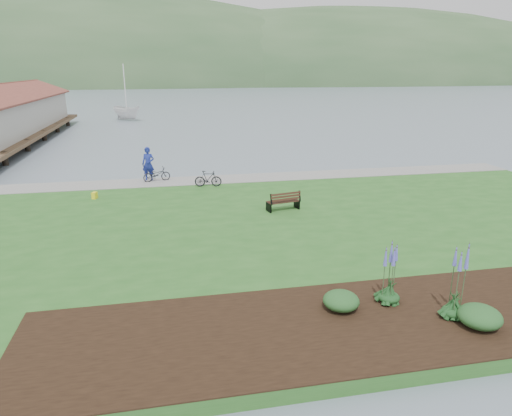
{
  "coord_description": "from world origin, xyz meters",
  "views": [
    {
      "loc": [
        -4.97,
        -19.73,
        6.89
      ],
      "look_at": [
        -1.43,
        -2.05,
        1.3
      ],
      "focal_mm": 32.0,
      "sensor_mm": 36.0,
      "label": 1
    }
  ],
  "objects_px": {
    "park_bench": "(284,201)",
    "sailboat": "(128,120)",
    "person": "(148,161)",
    "bicycle_a": "(157,174)"
  },
  "relations": [
    {
      "from": "park_bench",
      "to": "person",
      "type": "height_order",
      "value": "person"
    },
    {
      "from": "person",
      "to": "park_bench",
      "type": "bearing_deg",
      "value": -32.23
    },
    {
      "from": "park_bench",
      "to": "person",
      "type": "bearing_deg",
      "value": 118.9
    },
    {
      "from": "bicycle_a",
      "to": "sailboat",
      "type": "relative_size",
      "value": 0.07
    },
    {
      "from": "bicycle_a",
      "to": "sailboat",
      "type": "distance_m",
      "value": 37.83
    },
    {
      "from": "park_bench",
      "to": "sailboat",
      "type": "relative_size",
      "value": 0.07
    },
    {
      "from": "person",
      "to": "sailboat",
      "type": "height_order",
      "value": "sailboat"
    },
    {
      "from": "person",
      "to": "sailboat",
      "type": "relative_size",
      "value": 0.1
    },
    {
      "from": "park_bench",
      "to": "sailboat",
      "type": "height_order",
      "value": "sailboat"
    },
    {
      "from": "bicycle_a",
      "to": "sailboat",
      "type": "bearing_deg",
      "value": -7.03
    }
  ]
}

